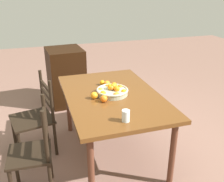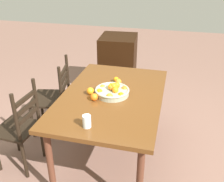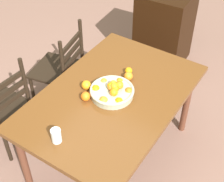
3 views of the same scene
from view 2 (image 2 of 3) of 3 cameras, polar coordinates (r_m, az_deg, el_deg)
ground_plane at (r=3.07m, az=0.02°, el=-13.67°), size 12.00×12.00×0.00m
dining_table at (r=2.67m, az=0.03°, el=-2.27°), size 1.53×1.01×0.78m
chair_near_window at (r=2.82m, az=-19.62°, el=-7.84°), size 0.41×0.41×0.97m
chair_by_cabinet at (r=3.32m, az=-12.67°, el=-1.38°), size 0.54×0.54×0.95m
cabinet at (r=4.24m, az=1.35°, el=5.88°), size 0.64×0.60×0.94m
fruit_bowl at (r=2.61m, az=0.05°, el=0.07°), size 0.35×0.35×0.12m
orange_loose_0 at (r=2.63m, az=-4.80°, el=-0.02°), size 0.08×0.08×0.08m
orange_loose_1 at (r=2.82m, az=1.36°, el=2.01°), size 0.07×0.07×0.07m
orange_loose_2 at (r=2.52m, az=-3.97°, el=-1.34°), size 0.07×0.07×0.07m
orange_loose_3 at (r=2.89m, az=0.91°, el=2.54°), size 0.06×0.06×0.06m
drinking_glass at (r=2.13m, az=-5.59°, el=-6.67°), size 0.07×0.07×0.11m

